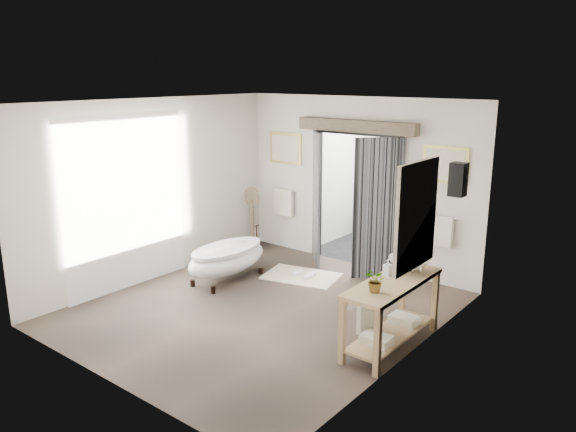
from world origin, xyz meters
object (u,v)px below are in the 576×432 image
object	(u,v)px
clawfoot_tub	(227,258)
rug	(301,276)
vanity	(390,308)
basin	(409,264)

from	to	relation	value
clawfoot_tub	rug	bearing A→B (deg)	45.64
clawfoot_tub	vanity	size ratio (longest dim) A/B	0.98
vanity	rug	size ratio (longest dim) A/B	1.33
rug	basin	bearing A→B (deg)	-19.34
clawfoot_tub	basin	bearing A→B (deg)	1.02
basin	clawfoot_tub	bearing A→B (deg)	-173.88
clawfoot_tub	basin	xyz separation A→B (m)	(3.15, 0.06, 0.56)
basin	rug	bearing A→B (deg)	165.75
clawfoot_tub	rug	distance (m)	1.26
rug	basin	size ratio (longest dim) A/B	2.32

